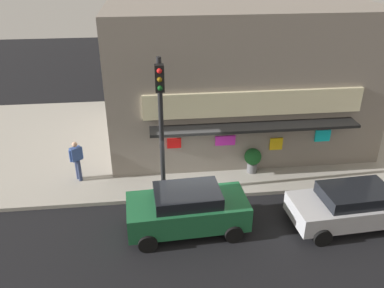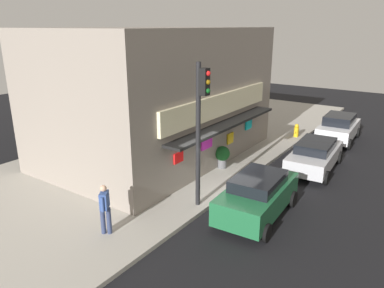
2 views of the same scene
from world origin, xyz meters
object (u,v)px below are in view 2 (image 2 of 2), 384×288
at_px(fire_hydrant, 296,131).
at_px(trash_can, 239,141).
at_px(parked_car_silver, 315,155).
at_px(potted_plant_by_doorway, 222,147).
at_px(traffic_light, 201,118).
at_px(potted_plant_by_window, 222,155).
at_px(parked_car_white, 339,128).
at_px(pedestrian, 105,207).
at_px(parked_car_green, 258,195).

xyz_separation_m(fire_hydrant, trash_can, (-4.12, 1.89, 0.03)).
bearing_deg(parked_car_silver, fire_hydrant, 29.11).
bearing_deg(potted_plant_by_doorway, parked_car_silver, -70.87).
relative_size(fire_hydrant, trash_can, 0.97).
distance_m(traffic_light, fire_hydrant, 11.57).
relative_size(potted_plant_by_doorway, potted_plant_by_window, 0.96).
bearing_deg(traffic_light, parked_car_white, -9.86).
relative_size(fire_hydrant, pedestrian, 0.46).
bearing_deg(parked_car_green, parked_car_white, -0.27).
height_order(pedestrian, parked_car_green, pedestrian).
height_order(potted_plant_by_doorway, parked_car_white, parked_car_white).
xyz_separation_m(pedestrian, potted_plant_by_window, (7.39, -0.18, -0.33)).
distance_m(fire_hydrant, parked_car_silver, 5.16).
bearing_deg(traffic_light, pedestrian, 157.39).
height_order(traffic_light, potted_plant_by_window, traffic_light).
bearing_deg(potted_plant_by_window, fire_hydrant, -9.08).
height_order(fire_hydrant, potted_plant_by_doorway, potted_plant_by_doorway).
bearing_deg(parked_car_silver, traffic_light, 160.17).
height_order(potted_plant_by_doorway, parked_car_green, parked_car_green).
bearing_deg(traffic_light, fire_hydrant, 0.60).
bearing_deg(potted_plant_by_window, potted_plant_by_doorway, 31.38).
relative_size(traffic_light, fire_hydrant, 6.74).
distance_m(potted_plant_by_window, parked_car_silver, 4.57).
relative_size(trash_can, pedestrian, 0.48).
distance_m(fire_hydrant, potted_plant_by_doorway, 6.33).
bearing_deg(parked_car_silver, potted_plant_by_window, 126.72).
xyz_separation_m(traffic_light, pedestrian, (-3.49, 1.46, -2.52)).
bearing_deg(parked_car_silver, pedestrian, 159.20).
bearing_deg(fire_hydrant, potted_plant_by_doorway, 162.57).
relative_size(traffic_light, pedestrian, 3.11).
distance_m(traffic_light, pedestrian, 4.55).
bearing_deg(potted_plant_by_window, trash_can, 13.28).
distance_m(fire_hydrant, pedestrian, 14.71).
bearing_deg(pedestrian, potted_plant_by_window, -1.40).
xyz_separation_m(parked_car_green, parked_car_silver, (5.90, -0.32, -0.08)).
xyz_separation_m(traffic_light, fire_hydrant, (11.14, 0.12, -3.11)).
bearing_deg(trash_can, pedestrian, -176.97).
bearing_deg(parked_car_green, parked_car_silver, -3.08).
xyz_separation_m(potted_plant_by_doorway, parked_car_silver, (1.53, -4.40, 0.01)).
bearing_deg(traffic_light, potted_plant_by_window, 18.10).
bearing_deg(parked_car_green, traffic_light, 109.51).
xyz_separation_m(traffic_light, potted_plant_by_doorway, (5.11, 2.01, -2.89)).
bearing_deg(parked_car_white, trash_can, 141.58).
bearing_deg(fire_hydrant, parked_car_green, -168.10).
relative_size(potted_plant_by_doorway, parked_car_white, 0.25).
distance_m(pedestrian, parked_car_white, 16.14).
bearing_deg(fire_hydrant, pedestrian, 174.78).
relative_size(traffic_light, parked_car_green, 1.30).
height_order(traffic_light, pedestrian, traffic_light).
xyz_separation_m(fire_hydrant, parked_car_green, (-10.41, -2.19, 0.31)).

